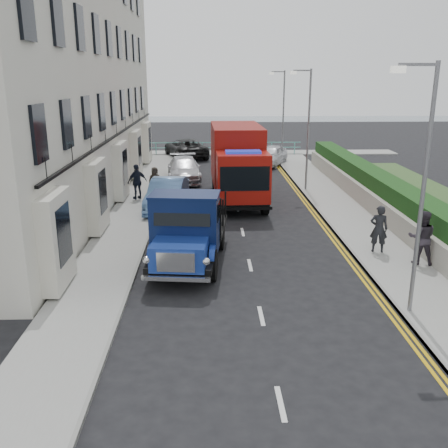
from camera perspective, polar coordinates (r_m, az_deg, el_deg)
ground at (r=16.41m, az=3.55°, el=-7.27°), size 120.00×120.00×0.00m
pavement_west at (r=25.10m, az=-10.26°, el=1.17°), size 2.40×38.00×0.12m
pavement_east at (r=25.73m, az=13.55°, el=1.34°), size 2.60×38.00×0.12m
promenade at (r=44.45m, az=0.14°, el=8.12°), size 30.00×2.50×0.12m
sea_plane at (r=75.24m, az=-0.67°, el=11.57°), size 120.00×120.00×0.00m
terrace_west at (r=29.06m, az=-18.57°, el=16.85°), size 6.31×30.20×14.25m
garden_east at (r=26.10m, az=17.73°, el=3.13°), size 1.45×28.00×1.75m
seafront_railing at (r=43.58m, az=0.18°, el=8.64°), size 13.00×0.08×1.11m
lamp_near at (r=14.36m, az=21.51°, el=4.87°), size 1.23×0.18×7.00m
lamp_mid at (r=29.60m, az=9.42°, el=11.29°), size 1.23×0.18×7.00m
lamp_far at (r=39.43m, az=6.62°, el=12.68°), size 1.23×0.18×7.00m
bedford_lorry at (r=17.51m, az=-4.33°, el=-1.27°), size 2.86×6.02×2.76m
red_lorry at (r=27.32m, az=1.55°, el=7.14°), size 2.80×7.74×4.02m
parked_car_front at (r=21.22m, az=-4.75°, el=0.34°), size 2.20×4.34×1.41m
parked_car_mid at (r=25.65m, az=-6.50°, el=3.35°), size 2.08×4.93×1.58m
parked_car_rear at (r=32.87m, az=-4.60°, el=6.26°), size 2.49×5.32×1.50m
seafront_car_left at (r=42.39m, az=-4.40°, el=8.66°), size 4.27×6.24×1.59m
seafront_car_right at (r=38.73m, az=5.36°, el=7.83°), size 3.42×4.80×1.52m
pedestrian_east_near at (r=19.86m, az=17.28°, el=-0.53°), size 0.76×0.59×1.84m
pedestrian_east_far at (r=19.10m, az=21.68°, el=-1.45°), size 1.11×0.96×1.96m
pedestrian_west_near at (r=27.68m, az=-9.88°, el=4.78°), size 1.19×0.99×1.91m
pedestrian_west_far at (r=28.64m, az=-7.90°, el=4.92°), size 0.89×0.73×1.56m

